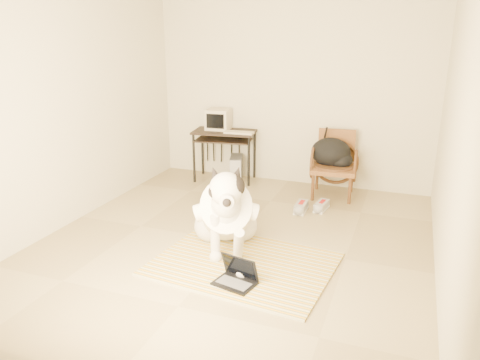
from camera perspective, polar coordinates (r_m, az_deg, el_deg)
The scene contains 16 objects.
floor at distance 5.07m, azimuth -0.60°, elevation -7.50°, with size 4.50×4.50×0.00m, color #9A885E.
wall_back at distance 6.78m, azimuth 6.31°, elevation 10.83°, with size 4.50×4.50×0.00m, color beige.
wall_front at distance 2.73m, azimuth -17.80°, elevation -0.62°, with size 4.50×4.50×0.00m, color beige.
wall_left at distance 5.67m, azimuth -20.08°, elevation 8.48°, with size 4.50×4.50×0.00m, color beige.
wall_right at distance 4.37m, azimuth 24.79°, elevation 5.35°, with size 4.50×4.50×0.00m, color beige.
rug at distance 4.60m, azimuth 0.36°, elevation -10.20°, with size 1.79×1.43×0.02m.
dog at distance 4.75m, azimuth -1.70°, elevation -4.06°, with size 0.83×1.23×1.02m.
laptop at distance 4.24m, azimuth -0.41°, elevation -11.69°, with size 0.40×0.33×0.25m.
computer_desk at distance 6.91m, azimuth -1.94°, elevation 5.14°, with size 0.96×0.61×0.75m.
crt_monitor at distance 6.97m, azimuth -2.65°, elevation 7.40°, with size 0.36×0.35×0.30m.
desk_keyboard at distance 6.70m, azimuth -0.13°, elevation 5.80°, with size 0.42×0.15×0.03m, color #C0B296.
pc_tower at distance 6.97m, azimuth -0.46°, elevation 1.38°, with size 0.28×0.44×0.38m.
rattan_chair at distance 6.43m, azimuth 11.42°, elevation 1.93°, with size 0.62×0.60×0.88m.
backpack at distance 6.39m, azimuth 11.21°, elevation 3.17°, with size 0.57×0.44×0.39m.
sneaker_left at distance 5.90m, azimuth 7.46°, elevation -3.33°, with size 0.13×0.32×0.11m.
sneaker_right at distance 5.99m, azimuth 9.91°, elevation -3.17°, with size 0.16×0.32×0.11m.
Camera 1 is at (1.64, -4.27, 2.18)m, focal length 35.00 mm.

